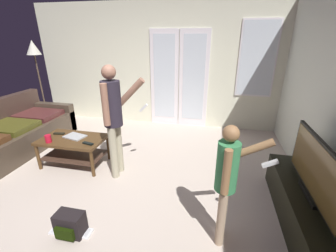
{
  "coord_description": "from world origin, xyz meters",
  "views": [
    {
      "loc": [
        1.36,
        -2.3,
        1.9
      ],
      "look_at": [
        0.82,
        0.2,
        0.87
      ],
      "focal_mm": 24.02,
      "sensor_mm": 36.0,
      "label": 1
    }
  ],
  "objects_px": {
    "leather_couch": "(10,136)",
    "person_adult": "(113,113)",
    "floor_lamp": "(34,54)",
    "laptop_closed": "(75,136)",
    "flat_screen_tv": "(316,170)",
    "loose_keyboard": "(71,231)",
    "backpack": "(70,224)",
    "dvd_remote_slim": "(59,134)",
    "person_child": "(228,176)",
    "tv_remote_black": "(88,143)",
    "tv_stand": "(305,211)",
    "coffee_table": "(74,145)",
    "cup_near_edge": "(48,139)"
  },
  "relations": [
    {
      "from": "coffee_table",
      "to": "backpack",
      "type": "relative_size",
      "value": 3.4
    },
    {
      "from": "dvd_remote_slim",
      "to": "tv_stand",
      "type": "bearing_deg",
      "value": -20.75
    },
    {
      "from": "tv_stand",
      "to": "coffee_table",
      "type": "bearing_deg",
      "value": 168.75
    },
    {
      "from": "leather_couch",
      "to": "tv_remote_black",
      "type": "bearing_deg",
      "value": -9.19
    },
    {
      "from": "floor_lamp",
      "to": "backpack",
      "type": "distance_m",
      "value": 3.9
    },
    {
      "from": "flat_screen_tv",
      "to": "tv_remote_black",
      "type": "height_order",
      "value": "flat_screen_tv"
    },
    {
      "from": "loose_keyboard",
      "to": "cup_near_edge",
      "type": "distance_m",
      "value": 1.51
    },
    {
      "from": "tv_stand",
      "to": "backpack",
      "type": "distance_m",
      "value": 2.43
    },
    {
      "from": "floor_lamp",
      "to": "tv_remote_black",
      "type": "distance_m",
      "value": 2.79
    },
    {
      "from": "floor_lamp",
      "to": "dvd_remote_slim",
      "type": "height_order",
      "value": "floor_lamp"
    },
    {
      "from": "floor_lamp",
      "to": "laptop_closed",
      "type": "distance_m",
      "value": 2.46
    },
    {
      "from": "leather_couch",
      "to": "dvd_remote_slim",
      "type": "xyz_separation_m",
      "value": [
        1.04,
        -0.05,
        0.16
      ]
    },
    {
      "from": "leather_couch",
      "to": "person_adult",
      "type": "relative_size",
      "value": 1.43
    },
    {
      "from": "flat_screen_tv",
      "to": "loose_keyboard",
      "type": "distance_m",
      "value": 2.54
    },
    {
      "from": "flat_screen_tv",
      "to": "dvd_remote_slim",
      "type": "xyz_separation_m",
      "value": [
        -3.4,
        0.7,
        -0.24
      ]
    },
    {
      "from": "backpack",
      "to": "loose_keyboard",
      "type": "relative_size",
      "value": 0.63
    },
    {
      "from": "flat_screen_tv",
      "to": "person_child",
      "type": "xyz_separation_m",
      "value": [
        -0.85,
        -0.35,
        0.04
      ]
    },
    {
      "from": "cup_near_edge",
      "to": "person_adult",
      "type": "bearing_deg",
      "value": 4.8
    },
    {
      "from": "person_adult",
      "to": "backpack",
      "type": "distance_m",
      "value": 1.4
    },
    {
      "from": "person_child",
      "to": "tv_remote_black",
      "type": "bearing_deg",
      "value": 156.37
    },
    {
      "from": "floor_lamp",
      "to": "laptop_closed",
      "type": "relative_size",
      "value": 5.81
    },
    {
      "from": "loose_keyboard",
      "to": "coffee_table",
      "type": "bearing_deg",
      "value": 120.93
    },
    {
      "from": "tv_remote_black",
      "to": "dvd_remote_slim",
      "type": "distance_m",
      "value": 0.67
    },
    {
      "from": "dvd_remote_slim",
      "to": "backpack",
      "type": "bearing_deg",
      "value": -60.86
    },
    {
      "from": "person_child",
      "to": "backpack",
      "type": "bearing_deg",
      "value": -169.62
    },
    {
      "from": "tv_remote_black",
      "to": "cup_near_edge",
      "type": "bearing_deg",
      "value": -161.01
    },
    {
      "from": "tv_stand",
      "to": "floor_lamp",
      "type": "relative_size",
      "value": 0.93
    },
    {
      "from": "coffee_table",
      "to": "tv_stand",
      "type": "relative_size",
      "value": 0.57
    },
    {
      "from": "tv_stand",
      "to": "cup_near_edge",
      "type": "xyz_separation_m",
      "value": [
        -3.36,
        0.42,
        0.31
      ]
    },
    {
      "from": "cup_near_edge",
      "to": "dvd_remote_slim",
      "type": "distance_m",
      "value": 0.29
    },
    {
      "from": "coffee_table",
      "to": "floor_lamp",
      "type": "xyz_separation_m",
      "value": [
        -1.68,
        1.46,
        1.21
      ]
    },
    {
      "from": "leather_couch",
      "to": "coffee_table",
      "type": "xyz_separation_m",
      "value": [
        1.34,
        -0.14,
        0.03
      ]
    },
    {
      "from": "leather_couch",
      "to": "loose_keyboard",
      "type": "xyz_separation_m",
      "value": [
        2.07,
        -1.37,
        -0.28
      ]
    },
    {
      "from": "person_adult",
      "to": "dvd_remote_slim",
      "type": "xyz_separation_m",
      "value": [
        -1.07,
        0.2,
        -0.49
      ]
    },
    {
      "from": "coffee_table",
      "to": "dvd_remote_slim",
      "type": "height_order",
      "value": "dvd_remote_slim"
    },
    {
      "from": "backpack",
      "to": "laptop_closed",
      "type": "height_order",
      "value": "laptop_closed"
    },
    {
      "from": "laptop_closed",
      "to": "cup_near_edge",
      "type": "height_order",
      "value": "cup_near_edge"
    },
    {
      "from": "laptop_closed",
      "to": "tv_stand",
      "type": "bearing_deg",
      "value": 1.5
    },
    {
      "from": "flat_screen_tv",
      "to": "loose_keyboard",
      "type": "height_order",
      "value": "flat_screen_tv"
    },
    {
      "from": "person_adult",
      "to": "cup_near_edge",
      "type": "relative_size",
      "value": 13.88
    },
    {
      "from": "leather_couch",
      "to": "flat_screen_tv",
      "type": "height_order",
      "value": "flat_screen_tv"
    },
    {
      "from": "backpack",
      "to": "leather_couch",
      "type": "bearing_deg",
      "value": 146.46
    },
    {
      "from": "leather_couch",
      "to": "backpack",
      "type": "distance_m",
      "value": 2.51
    },
    {
      "from": "person_child",
      "to": "cup_near_edge",
      "type": "height_order",
      "value": "person_child"
    },
    {
      "from": "tv_stand",
      "to": "floor_lamp",
      "type": "height_order",
      "value": "floor_lamp"
    },
    {
      "from": "person_child",
      "to": "cup_near_edge",
      "type": "xyz_separation_m",
      "value": [
        -2.51,
        0.77,
        -0.24
      ]
    },
    {
      "from": "leather_couch",
      "to": "flat_screen_tv",
      "type": "xyz_separation_m",
      "value": [
        4.44,
        -0.75,
        0.4
      ]
    },
    {
      "from": "loose_keyboard",
      "to": "tv_remote_black",
      "type": "distance_m",
      "value": 1.25
    },
    {
      "from": "leather_couch",
      "to": "cup_near_edge",
      "type": "distance_m",
      "value": 1.15
    },
    {
      "from": "leather_couch",
      "to": "person_adult",
      "type": "height_order",
      "value": "person_adult"
    }
  ]
}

